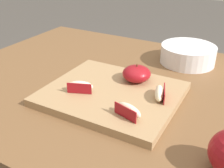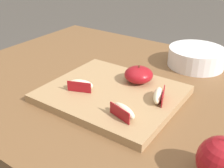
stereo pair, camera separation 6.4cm
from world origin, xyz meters
The scene contains 7 objects.
dining_table centered at (0.00, 0.00, 0.66)m, with size 1.30×0.84×0.78m.
cutting_board centered at (-0.06, -0.09, 0.79)m, with size 0.36×0.31×0.02m.
apple_half_skin_up centered at (-0.03, 0.00, 0.82)m, with size 0.08×0.08×0.05m.
apple_wedge_front centered at (-0.13, -0.14, 0.81)m, with size 0.07×0.05×0.03m.
apple_wedge_left centered at (0.04, -0.18, 0.81)m, with size 0.08×0.04×0.03m.
apple_wedge_near_knife centered at (0.07, -0.07, 0.81)m, with size 0.05×0.08×0.03m.
ceramic_fruit_bowl centered at (0.06, 0.26, 0.81)m, with size 0.19×0.19×0.07m.
Camera 1 is at (0.26, -0.67, 1.16)m, focal length 43.42 mm.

